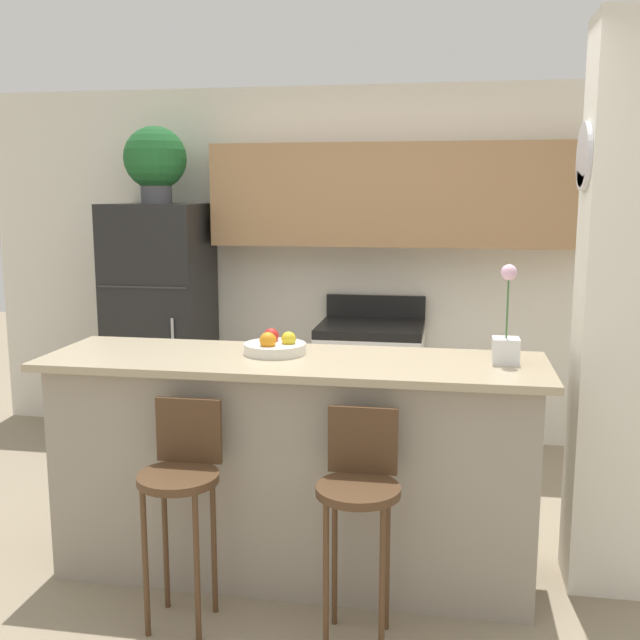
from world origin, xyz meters
TOP-DOWN VIEW (x-y plane):
  - ground_plane at (0.00, 0.00)m, footprint 14.00×14.00m
  - wall_back at (0.14, 2.06)m, footprint 5.60×0.38m
  - pillar_right at (1.45, 0.16)m, footprint 0.38×0.32m
  - counter_bar at (0.00, 0.00)m, footprint 2.31×0.68m
  - refrigerator at (-1.35, 1.76)m, footprint 0.66×0.66m
  - stove_range at (0.18, 1.77)m, footprint 0.72×0.65m
  - bar_stool_left at (-0.37, -0.48)m, footprint 0.34×0.34m
  - bar_stool_right at (0.37, -0.48)m, footprint 0.34×0.34m
  - potted_plant_on_fridge at (-1.35, 1.76)m, footprint 0.44×0.44m
  - orchid_vase at (0.96, 0.06)m, footprint 0.12×0.12m
  - fruit_bowl at (-0.10, 0.07)m, footprint 0.29×0.29m

SIDE VIEW (x-z plane):
  - ground_plane at x=0.00m, z-range 0.00..0.00m
  - stove_range at x=0.18m, z-range -0.07..1.00m
  - counter_bar at x=0.00m, z-range 0.00..1.06m
  - bar_stool_left at x=-0.37m, z-range 0.15..1.10m
  - bar_stool_right at x=0.37m, z-range 0.15..1.10m
  - refrigerator at x=-1.35m, z-range 0.00..1.73m
  - fruit_bowl at x=-0.10m, z-range 1.03..1.15m
  - orchid_vase at x=0.96m, z-range 0.95..1.40m
  - pillar_right at x=1.45m, z-range 0.01..2.56m
  - wall_back at x=0.14m, z-range 0.21..2.76m
  - potted_plant_on_fridge at x=-1.35m, z-range 1.76..2.29m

